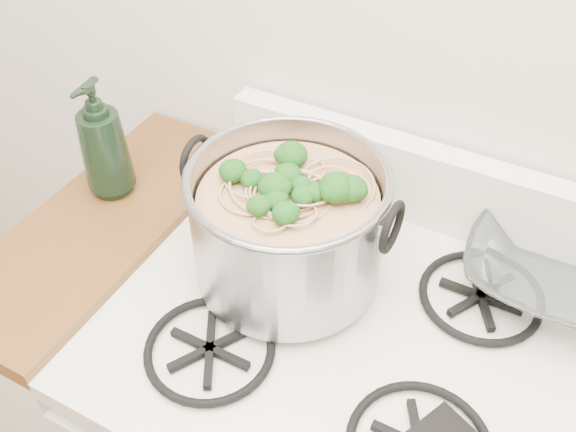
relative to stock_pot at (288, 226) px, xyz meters
The scene contains 4 objects.
counter_left 0.68m from the stock_pot, behind, with size 0.25×0.65×0.92m.
stock_pot is the anchor object (origin of this frame).
glass_bowl 0.44m from the stock_pot, 23.92° to the left, with size 0.11×0.11×0.03m, color white.
bottle 0.40m from the stock_pot, behind, with size 0.09×0.09×0.24m, color black.
Camera 1 is at (0.21, 0.66, 1.74)m, focal length 40.00 mm.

